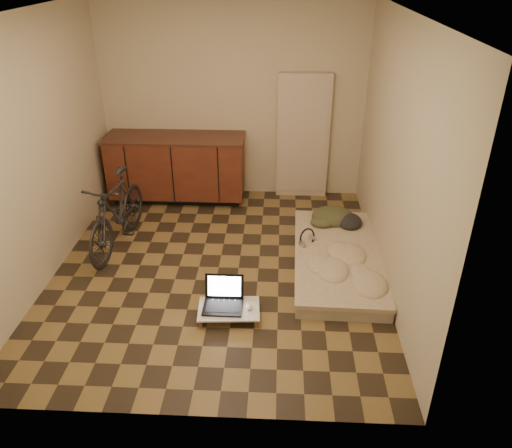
{
  "coord_description": "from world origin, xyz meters",
  "views": [
    {
      "loc": [
        0.64,
        -4.55,
        3.04
      ],
      "look_at": [
        0.41,
        0.01,
        0.55
      ],
      "focal_mm": 35.0,
      "sensor_mm": 36.0,
      "label": 1
    }
  ],
  "objects_px": {
    "bicycle": "(116,208)",
    "lap_desk": "(229,309)",
    "futon": "(337,259)",
    "laptop": "(223,300)"
  },
  "relations": [
    {
      "from": "lap_desk",
      "to": "laptop",
      "type": "relative_size",
      "value": 1.61
    },
    {
      "from": "futon",
      "to": "lap_desk",
      "type": "bearing_deg",
      "value": -138.29
    },
    {
      "from": "bicycle",
      "to": "lap_desk",
      "type": "height_order",
      "value": "bicycle"
    },
    {
      "from": "bicycle",
      "to": "laptop",
      "type": "xyz_separation_m",
      "value": [
        1.34,
        -1.19,
        -0.34
      ]
    },
    {
      "from": "futon",
      "to": "bicycle",
      "type": "bearing_deg",
      "value": 174.48
    },
    {
      "from": "futon",
      "to": "laptop",
      "type": "height_order",
      "value": "laptop"
    },
    {
      "from": "futon",
      "to": "laptop",
      "type": "bearing_deg",
      "value": -141.32
    },
    {
      "from": "bicycle",
      "to": "futon",
      "type": "xyz_separation_m",
      "value": [
        2.5,
        -0.3,
        -0.4
      ]
    },
    {
      "from": "bicycle",
      "to": "lap_desk",
      "type": "relative_size",
      "value": 2.52
    },
    {
      "from": "futon",
      "to": "laptop",
      "type": "relative_size",
      "value": 5.29
    }
  ]
}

